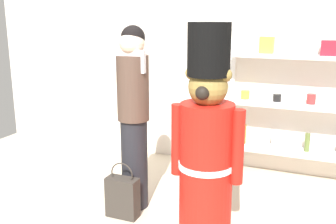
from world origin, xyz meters
TOP-DOWN VIEW (x-y plane):
  - back_wall at (0.00, 2.20)m, footprint 6.40×0.12m
  - merchandise_shelf at (0.97, 1.98)m, footprint 1.49×0.35m
  - teddy_bear_guard at (0.42, 0.54)m, footprint 0.63×0.47m
  - person_shopper at (-0.33, 0.69)m, footprint 0.31×0.29m
  - shopping_bag at (-0.34, 0.45)m, footprint 0.30×0.14m

SIDE VIEW (x-z plane):
  - shopping_bag at x=-0.34m, z-range -0.07..0.46m
  - teddy_bear_guard at x=0.42m, z-range -0.09..1.68m
  - merchandise_shelf at x=0.97m, z-range 0.01..1.80m
  - person_shopper at x=-0.33m, z-range 0.08..1.81m
  - back_wall at x=0.00m, z-range 0.00..2.60m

